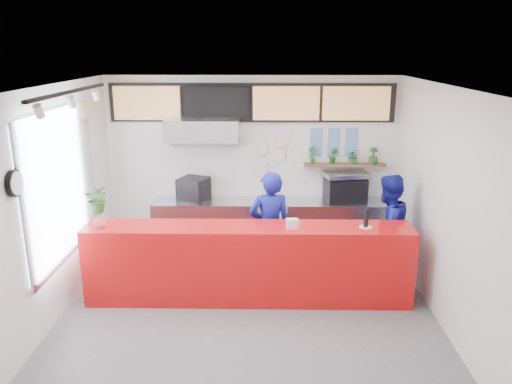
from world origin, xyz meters
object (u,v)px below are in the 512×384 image
at_px(service_counter, 248,263).
at_px(pepper_mill, 366,218).
at_px(staff_center, 270,228).
at_px(panini_oven, 194,189).
at_px(espresso_machine, 345,190).
at_px(staff_right, 386,229).

distance_m(service_counter, pepper_mill, 1.74).
bearing_deg(pepper_mill, staff_center, 155.42).
relative_size(service_counter, panini_oven, 10.06).
xyz_separation_m(service_counter, panini_oven, (-1.00, 1.80, 0.55)).
xyz_separation_m(espresso_machine, pepper_mill, (0.00, -1.83, 0.13)).
distance_m(panini_oven, pepper_mill, 3.17).
height_order(staff_center, staff_right, staff_center).
xyz_separation_m(service_counter, espresso_machine, (1.59, 1.80, 0.56)).
xyz_separation_m(service_counter, staff_right, (2.04, 0.62, 0.29)).
bearing_deg(pepper_mill, service_counter, 179.10).
bearing_deg(panini_oven, service_counter, -38.90).
bearing_deg(staff_right, service_counter, -17.58).
bearing_deg(espresso_machine, pepper_mill, -98.05).
bearing_deg(service_counter, espresso_machine, 48.50).
bearing_deg(panini_oven, espresso_machine, 22.09).
bearing_deg(staff_center, espresso_machine, -145.18).
relative_size(staff_center, pepper_mill, 6.93).
bearing_deg(pepper_mill, staff_right, 55.23).
relative_size(espresso_machine, pepper_mill, 2.64).
bearing_deg(staff_right, pepper_mill, 20.75).
relative_size(panini_oven, pepper_mill, 1.79).
bearing_deg(service_counter, pepper_mill, -0.90).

